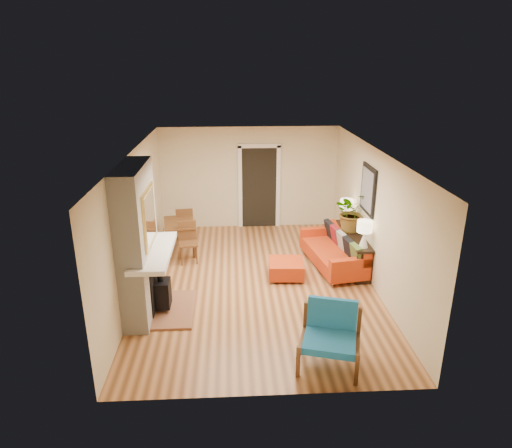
# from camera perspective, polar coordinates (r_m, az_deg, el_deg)

# --- Properties ---
(room_shell) EXTENTS (6.50, 6.50, 6.50)m
(room_shell) POSITION_cam_1_polar(r_m,az_deg,el_deg) (11.18, 2.40, 4.75)
(room_shell) COLOR #C17E4A
(room_shell) RESTS_ON ground
(fireplace) EXTENTS (1.09, 1.68, 2.60)m
(fireplace) POSITION_cam_1_polar(r_m,az_deg,el_deg) (7.83, -14.29, -2.65)
(fireplace) COLOR white
(fireplace) RESTS_ON ground
(sofa) EXTENTS (1.14, 2.05, 0.77)m
(sofa) POSITION_cam_1_polar(r_m,az_deg,el_deg) (9.80, 9.98, -3.38)
(sofa) COLOR silver
(sofa) RESTS_ON ground
(ottoman) EXTENTS (0.73, 0.73, 0.35)m
(ottoman) POSITION_cam_1_polar(r_m,az_deg,el_deg) (9.24, 3.77, -5.52)
(ottoman) COLOR silver
(ottoman) RESTS_ON ground
(blue_chair) EXTENTS (1.04, 1.03, 0.89)m
(blue_chair) POSITION_cam_1_polar(r_m,az_deg,el_deg) (6.82, 9.31, -13.09)
(blue_chair) COLOR brown
(blue_chair) RESTS_ON ground
(dining_table) EXTENTS (0.86, 1.67, 0.88)m
(dining_table) POSITION_cam_1_polar(r_m,az_deg,el_deg) (10.43, -9.15, -0.45)
(dining_table) COLOR brown
(dining_table) RESTS_ON ground
(console_table) EXTENTS (0.34, 1.85, 0.72)m
(console_table) POSITION_cam_1_polar(r_m,az_deg,el_deg) (9.78, 12.06, -2.06)
(console_table) COLOR black
(console_table) RESTS_ON ground
(lamp_near) EXTENTS (0.30, 0.30, 0.54)m
(lamp_near) POSITION_cam_1_polar(r_m,az_deg,el_deg) (8.98, 13.40, -0.84)
(lamp_near) COLOR white
(lamp_near) RESTS_ON console_table
(lamp_far) EXTENTS (0.30, 0.30, 0.54)m
(lamp_far) POSITION_cam_1_polar(r_m,az_deg,el_deg) (10.27, 11.25, 1.96)
(lamp_far) COLOR white
(lamp_far) RESTS_ON console_table
(houseplant) EXTENTS (0.98, 0.92, 0.86)m
(houseplant) POSITION_cam_1_polar(r_m,az_deg,el_deg) (9.77, 11.93, 1.54)
(houseplant) COLOR #1E5919
(houseplant) RESTS_ON console_table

